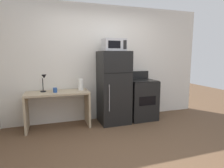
{
  "coord_description": "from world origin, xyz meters",
  "views": [
    {
      "loc": [
        -1.15,
        -2.54,
        1.48
      ],
      "look_at": [
        0.06,
        1.1,
        0.9
      ],
      "focal_mm": 30.23,
      "sensor_mm": 36.0,
      "label": 1
    }
  ],
  "objects_px": {
    "coffee_mug": "(55,90)",
    "refrigerator": "(114,87)",
    "paper_towel_roll": "(81,85)",
    "desk": "(58,102)",
    "desk_lamp": "(44,80)",
    "microwave": "(114,45)",
    "oven_range": "(141,99)"
  },
  "relations": [
    {
      "from": "paper_towel_roll",
      "to": "refrigerator",
      "type": "xyz_separation_m",
      "value": [
        0.71,
        -0.08,
        -0.08
      ]
    },
    {
      "from": "desk_lamp",
      "to": "paper_towel_roll",
      "type": "relative_size",
      "value": 1.47
    },
    {
      "from": "refrigerator",
      "to": "oven_range",
      "type": "xyz_separation_m",
      "value": [
        0.69,
        0.02,
        -0.32
      ]
    },
    {
      "from": "paper_towel_roll",
      "to": "oven_range",
      "type": "xyz_separation_m",
      "value": [
        1.39,
        -0.07,
        -0.4
      ]
    },
    {
      "from": "coffee_mug",
      "to": "desk_lamp",
      "type": "bearing_deg",
      "value": 147.07
    },
    {
      "from": "desk",
      "to": "desk_lamp",
      "type": "relative_size",
      "value": 3.55
    },
    {
      "from": "desk",
      "to": "desk_lamp",
      "type": "bearing_deg",
      "value": 162.04
    },
    {
      "from": "desk",
      "to": "oven_range",
      "type": "height_order",
      "value": "oven_range"
    },
    {
      "from": "microwave",
      "to": "oven_range",
      "type": "height_order",
      "value": "microwave"
    },
    {
      "from": "desk",
      "to": "refrigerator",
      "type": "height_order",
      "value": "refrigerator"
    },
    {
      "from": "desk_lamp",
      "to": "refrigerator",
      "type": "relative_size",
      "value": 0.22
    },
    {
      "from": "desk",
      "to": "desk_lamp",
      "type": "height_order",
      "value": "desk_lamp"
    },
    {
      "from": "paper_towel_roll",
      "to": "oven_range",
      "type": "bearing_deg",
      "value": -2.75
    },
    {
      "from": "desk_lamp",
      "to": "coffee_mug",
      "type": "relative_size",
      "value": 3.72
    },
    {
      "from": "desk",
      "to": "refrigerator",
      "type": "xyz_separation_m",
      "value": [
        1.19,
        -0.04,
        0.25
      ]
    },
    {
      "from": "desk_lamp",
      "to": "oven_range",
      "type": "relative_size",
      "value": 0.32
    },
    {
      "from": "paper_towel_roll",
      "to": "coffee_mug",
      "type": "bearing_deg",
      "value": -170.35
    },
    {
      "from": "desk_lamp",
      "to": "microwave",
      "type": "relative_size",
      "value": 0.77
    },
    {
      "from": "coffee_mug",
      "to": "refrigerator",
      "type": "relative_size",
      "value": 0.06
    },
    {
      "from": "coffee_mug",
      "to": "microwave",
      "type": "distance_m",
      "value": 1.53
    },
    {
      "from": "refrigerator",
      "to": "paper_towel_roll",
      "type": "bearing_deg",
      "value": 173.34
    },
    {
      "from": "refrigerator",
      "to": "microwave",
      "type": "relative_size",
      "value": 3.42
    },
    {
      "from": "paper_towel_roll",
      "to": "oven_range",
      "type": "relative_size",
      "value": 0.22
    },
    {
      "from": "desk",
      "to": "coffee_mug",
      "type": "xyz_separation_m",
      "value": [
        -0.05,
        -0.05,
        0.27
      ]
    },
    {
      "from": "desk_lamp",
      "to": "oven_range",
      "type": "distance_m",
      "value": 2.2
    },
    {
      "from": "desk_lamp",
      "to": "refrigerator",
      "type": "xyz_separation_m",
      "value": [
        1.44,
        -0.13,
        -0.2
      ]
    },
    {
      "from": "paper_towel_roll",
      "to": "desk",
      "type": "bearing_deg",
      "value": -175.53
    },
    {
      "from": "refrigerator",
      "to": "coffee_mug",
      "type": "bearing_deg",
      "value": -179.65
    },
    {
      "from": "desk",
      "to": "paper_towel_roll",
      "type": "distance_m",
      "value": 0.59
    },
    {
      "from": "desk",
      "to": "paper_towel_roll",
      "type": "bearing_deg",
      "value": 4.47
    },
    {
      "from": "desk",
      "to": "desk_lamp",
      "type": "distance_m",
      "value": 0.53
    },
    {
      "from": "oven_range",
      "to": "desk",
      "type": "bearing_deg",
      "value": 179.11
    }
  ]
}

